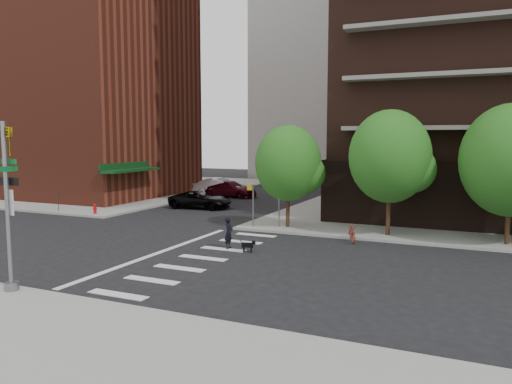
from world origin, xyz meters
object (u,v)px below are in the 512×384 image
at_px(traffic_signal, 9,220).
at_px(dog_walker, 229,233).
at_px(fire_hydrant, 95,208).
at_px(scooter, 352,233).
at_px(parked_car_silver, 221,187).
at_px(parked_car_maroon, 230,189).
at_px(parked_car_black, 200,200).

xyz_separation_m(traffic_signal, dog_walker, (3.64, 9.76, -1.89)).
distance_m(fire_hydrant, scooter, 19.00).
bearing_deg(fire_hydrant, traffic_signal, -56.74).
bearing_deg(traffic_signal, fire_hydrant, 123.26).
distance_m(fire_hydrant, parked_car_silver, 14.53).
bearing_deg(parked_car_maroon, fire_hydrant, 168.14).
distance_m(parked_car_maroon, dog_walker, 22.07).
height_order(fire_hydrant, parked_car_black, parked_car_black).
bearing_deg(dog_walker, fire_hydrant, 63.16).
bearing_deg(fire_hydrant, parked_car_black, 51.73).
xyz_separation_m(parked_car_black, parked_car_maroon, (-1.36, 7.79, 0.08)).
distance_m(parked_car_maroon, scooter, 21.74).
bearing_deg(scooter, traffic_signal, -143.56).
xyz_separation_m(traffic_signal, scooter, (8.92, 13.99, -2.21)).
height_order(fire_hydrant, parked_car_silver, parked_car_silver).
bearing_deg(parked_car_maroon, traffic_signal, -165.16).
relative_size(traffic_signal, parked_car_maroon, 1.13).
bearing_deg(traffic_signal, scooter, 57.47).
distance_m(parked_car_maroon, parked_car_silver, 1.14).
relative_size(parked_car_black, dog_walker, 3.07).
distance_m(parked_car_black, parked_car_maroon, 7.91).
height_order(parked_car_maroon, dog_walker, dog_walker).
height_order(fire_hydrant, dog_walker, dog_walker).
bearing_deg(dog_walker, parked_car_silver, 24.55).
relative_size(fire_hydrant, parked_car_maroon, 0.14).
distance_m(fire_hydrant, parked_car_black, 8.07).
xyz_separation_m(fire_hydrant, parked_car_black, (5.00, 6.34, 0.14)).
distance_m(traffic_signal, scooter, 16.74).
height_order(traffic_signal, parked_car_silver, traffic_signal).
relative_size(fire_hydrant, parked_car_black, 0.15).
bearing_deg(parked_car_silver, fire_hydrant, 165.01).
relative_size(parked_car_silver, scooter, 2.78).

